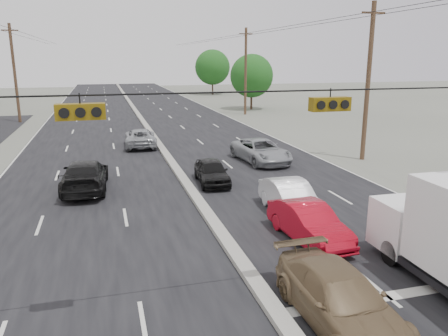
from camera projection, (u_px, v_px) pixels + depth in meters
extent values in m
plane|color=#606356|center=(269.00, 305.00, 11.94)|extent=(200.00, 200.00, 0.00)
cube|color=black|center=(150.00, 132.00, 39.97)|extent=(20.00, 160.00, 0.02)
cube|color=gray|center=(150.00, 131.00, 39.94)|extent=(0.50, 160.00, 0.20)
cylinder|color=#422D1E|center=(15.00, 74.00, 44.84)|extent=(0.30, 0.30, 10.00)
cube|color=#422D1E|center=(10.00, 30.00, 43.79)|extent=(1.60, 0.12, 0.12)
cylinder|color=#422D1E|center=(368.00, 83.00, 27.98)|extent=(0.30, 0.30, 10.00)
cube|color=#422D1E|center=(374.00, 13.00, 26.93)|extent=(1.60, 0.12, 0.12)
cylinder|color=#422D1E|center=(246.00, 72.00, 51.34)|extent=(0.30, 0.30, 10.00)
cube|color=#422D1E|center=(246.00, 34.00, 50.29)|extent=(1.60, 0.12, 0.12)
cylinder|color=black|center=(275.00, 91.00, 10.53)|extent=(25.00, 0.04, 0.04)
cube|color=#72590C|center=(81.00, 112.00, 9.44)|extent=(1.05, 0.30, 0.35)
cube|color=#72590C|center=(330.00, 104.00, 11.00)|extent=(1.05, 0.30, 0.35)
cylinder|color=#382619|center=(251.00, 100.00, 57.57)|extent=(0.28, 0.28, 2.52)
sphere|color=#1F5316|center=(252.00, 76.00, 56.82)|extent=(5.60, 5.60, 5.60)
cylinder|color=#382619|center=(213.00, 87.00, 81.14)|extent=(0.28, 0.28, 2.88)
sphere|color=#1F5316|center=(212.00, 67.00, 80.28)|extent=(6.40, 6.40, 6.40)
cube|color=white|center=(415.00, 227.00, 14.47)|extent=(2.24, 1.79, 1.65)
cylinder|color=black|center=(392.00, 253.00, 14.20)|extent=(0.29, 0.83, 0.83)
cylinder|color=black|center=(442.00, 247.00, 14.66)|extent=(0.29, 0.83, 0.83)
imported|color=brown|center=(340.00, 299.00, 10.97)|extent=(2.03, 4.80, 1.38)
imported|color=#B00A1C|center=(309.00, 223.00, 16.03)|extent=(1.76, 4.28, 1.38)
imported|color=black|center=(212.00, 172.00, 23.42)|extent=(1.75, 3.92, 1.31)
imported|color=white|center=(291.00, 198.00, 18.76)|extent=(1.63, 4.40, 1.44)
imported|color=#919497|center=(261.00, 151.00, 28.26)|extent=(3.01, 5.51, 1.47)
imported|color=black|center=(85.00, 176.00, 22.20)|extent=(2.44, 5.44, 1.55)
imported|color=#989C9F|center=(140.00, 138.00, 33.23)|extent=(2.53, 5.01, 1.36)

